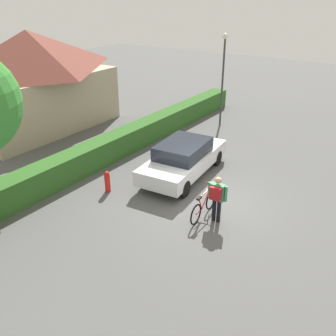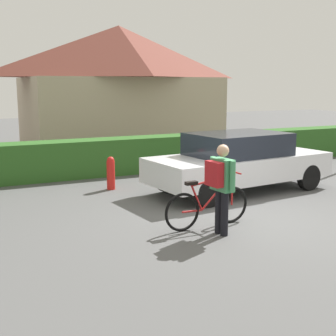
% 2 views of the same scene
% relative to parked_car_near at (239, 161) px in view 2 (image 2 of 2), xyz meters
% --- Properties ---
extents(ground_plane, '(60.00, 60.00, 0.00)m').
position_rel_parked_car_near_xyz_m(ground_plane, '(-1.29, -1.84, -0.74)').
color(ground_plane, '#535353').
extents(hedge_row, '(21.82, 0.90, 1.02)m').
position_rel_parked_car_near_xyz_m(hedge_row, '(-1.29, 3.45, -0.23)').
color(hedge_row, '#2E5E22').
rests_on(hedge_row, ground).
extents(house_distant, '(7.95, 4.89, 4.91)m').
position_rel_parked_car_near_xyz_m(house_distant, '(0.48, 9.40, 1.77)').
color(house_distant, tan).
rests_on(house_distant, ground).
extents(parked_car_near, '(4.62, 2.22, 1.41)m').
position_rel_parked_car_near_xyz_m(parked_car_near, '(0.00, 0.00, 0.00)').
color(parked_car_near, silver).
rests_on(parked_car_near, ground).
extents(bicycle, '(1.75, 0.50, 0.98)m').
position_rel_parked_car_near_xyz_m(bicycle, '(-2.13, -2.13, -0.35)').
color(bicycle, black).
rests_on(bicycle, ground).
extents(person_rider, '(0.37, 0.64, 1.55)m').
position_rel_parked_car_near_xyz_m(person_rider, '(-2.17, -2.60, 0.19)').
color(person_rider, black).
rests_on(person_rider, ground).
extents(fire_hydrant, '(0.20, 0.20, 0.81)m').
position_rel_parked_car_near_xyz_m(fire_hydrant, '(-2.68, 1.54, -0.32)').
color(fire_hydrant, red).
rests_on(fire_hydrant, ground).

